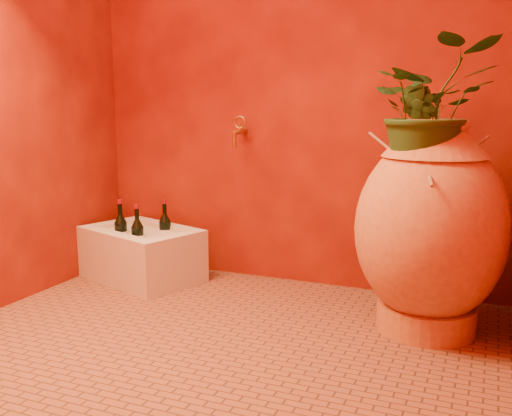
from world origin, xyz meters
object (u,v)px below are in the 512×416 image
at_px(wine_bottle_c, 138,237).
at_px(wine_bottle_b, 165,232).
at_px(stone_basin, 142,255).
at_px(wall_tap, 239,130).
at_px(amphora, 431,228).
at_px(wine_bottle_a, 121,234).

bearing_deg(wine_bottle_c, wine_bottle_b, 71.58).
xyz_separation_m(stone_basin, wall_tap, (0.55, 0.24, 0.76)).
bearing_deg(wall_tap, stone_basin, -156.46).
xyz_separation_m(stone_basin, wine_bottle_b, (0.11, 0.10, 0.13)).
bearing_deg(stone_basin, wine_bottle_b, 43.94).
bearing_deg(wall_tap, wine_bottle_c, -146.58).
bearing_deg(wall_tap, wine_bottle_b, -162.81).
height_order(amphora, wine_bottle_c, amphora).
distance_m(amphora, wine_bottle_c, 1.67).
height_order(amphora, wall_tap, same).
relative_size(stone_basin, wine_bottle_a, 2.48).
height_order(wine_bottle_c, wall_tap, wall_tap).
xyz_separation_m(amphora, wine_bottle_c, (-1.66, 0.07, -0.21)).
relative_size(wine_bottle_c, wall_tap, 1.65).
bearing_deg(wine_bottle_b, amphora, -9.41).
relative_size(wine_bottle_a, wine_bottle_b, 1.05).
xyz_separation_m(amphora, wine_bottle_b, (-1.59, 0.26, -0.21)).
height_order(amphora, stone_basin, amphora).
bearing_deg(amphora, wine_bottle_a, 177.06).
bearing_deg(stone_basin, wine_bottle_a, -144.14).
bearing_deg(wine_bottle_b, wine_bottle_a, -139.70).
xyz_separation_m(stone_basin, wine_bottle_c, (0.04, -0.10, 0.13)).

